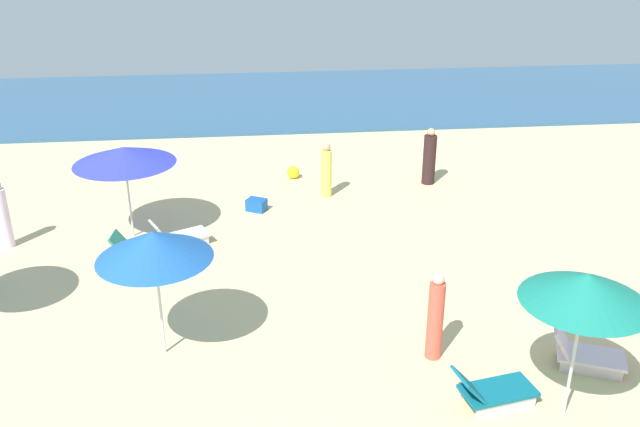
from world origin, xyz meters
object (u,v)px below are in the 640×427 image
object	(u,v)px
lounge_chair_0_1	(144,252)
beachgoer_3	(429,158)
beachgoer_2	(3,216)
lounge_chair_0_0	(178,237)
lounge_chair_3_0	(492,391)
beachgoer_1	(326,171)
beachgoer_4	(435,318)
lounge_chair_3_1	(584,353)
umbrella_4	(154,245)
beach_ball_1	(293,172)
cooler_box_0	(257,205)
umbrella_0	(124,155)
umbrella_3	(586,288)

from	to	relation	value
lounge_chair_0_1	beachgoer_3	size ratio (longest dim) A/B	0.91
beachgoer_2	beachgoer_3	bearing A→B (deg)	-57.08
lounge_chair_0_0	lounge_chair_0_1	bearing A→B (deg)	111.23
lounge_chair_0_1	lounge_chair_3_0	distance (m)	8.35
beachgoer_1	beachgoer_4	size ratio (longest dim) A/B	0.93
lounge_chair_3_0	lounge_chair_3_1	size ratio (longest dim) A/B	1.03
beachgoer_4	lounge_chair_3_0	bearing A→B (deg)	13.41
lounge_chair_0_1	umbrella_4	world-z (taller)	umbrella_4
beachgoer_1	beach_ball_1	world-z (taller)	beachgoer_1
beachgoer_1	lounge_chair_0_1	bearing A→B (deg)	-113.49
beachgoer_3	cooler_box_0	bearing A→B (deg)	-179.36
beachgoer_1	umbrella_4	bearing A→B (deg)	-89.23
umbrella_0	beach_ball_1	world-z (taller)	umbrella_0
lounge_chair_0_1	beachgoer_2	size ratio (longest dim) A/B	0.92
beachgoer_3	beachgoer_1	bearing A→B (deg)	176.48
lounge_chair_3_0	beachgoer_4	xyz separation A→B (m)	(-0.59, 1.38, 0.55)
lounge_chair_0_0	beachgoer_4	distance (m)	7.00
umbrella_4	beach_ball_1	bearing A→B (deg)	71.01
beachgoer_1	cooler_box_0	world-z (taller)	beachgoer_1
umbrella_4	lounge_chair_0_0	bearing A→B (deg)	91.11
lounge_chair_0_1	beach_ball_1	xyz separation A→B (m)	(3.77, 5.07, -0.08)
cooler_box_0	beach_ball_1	size ratio (longest dim) A/B	1.31
umbrella_4	beachgoer_2	xyz separation A→B (m)	(-4.15, 4.79, -1.38)
umbrella_0	beachgoer_4	bearing A→B (deg)	-43.45
beachgoer_4	cooler_box_0	size ratio (longest dim) A/B	3.40
umbrella_0	beach_ball_1	xyz separation A→B (m)	(4.22, 3.59, -1.91)
lounge_chair_0_0	lounge_chair_3_1	distance (m)	9.27
lounge_chair_0_0	lounge_chair_3_0	xyz separation A→B (m)	(5.46, -6.38, -0.00)
beachgoer_4	umbrella_0	bearing A→B (deg)	-143.40
lounge_chair_3_1	umbrella_4	xyz separation A→B (m)	(-7.33, 1.23, 1.90)
umbrella_0	lounge_chair_0_0	world-z (taller)	umbrella_0
beachgoer_1	beachgoer_4	xyz separation A→B (m)	(1.00, -7.79, 0.05)
lounge_chair_0_0	beach_ball_1	world-z (taller)	lounge_chair_0_0
beach_ball_1	lounge_chair_3_0	bearing A→B (deg)	-77.32
umbrella_4	cooler_box_0	size ratio (longest dim) A/B	4.87
lounge_chair_3_0	umbrella_4	distance (m)	6.06
umbrella_3	beachgoer_1	size ratio (longest dim) A/B	1.60
lounge_chair_3_1	beachgoer_3	distance (m)	9.06
umbrella_4	beachgoer_3	xyz separation A→B (m)	(6.90, 7.80, -1.38)
lounge_chair_3_0	beach_ball_1	world-z (taller)	lounge_chair_3_0
beachgoer_3	cooler_box_0	size ratio (longest dim) A/B	3.39
beach_ball_1	lounge_chair_3_1	bearing A→B (deg)	-66.22
umbrella_0	beachgoer_4	size ratio (longest dim) A/B	1.43
umbrella_3	lounge_chair_3_0	distance (m)	2.32
umbrella_0	lounge_chair_3_1	bearing A→B (deg)	-36.23
beachgoer_1	beachgoer_2	distance (m)	8.27
umbrella_0	lounge_chair_3_0	size ratio (longest dim) A/B	1.68
beachgoer_1	beachgoer_4	world-z (taller)	beachgoer_4
umbrella_3	beachgoer_4	size ratio (longest dim) A/B	1.49
lounge_chair_0_1	beachgoer_3	world-z (taller)	beachgoer_3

